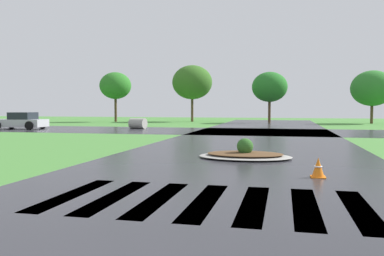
% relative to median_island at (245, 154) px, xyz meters
% --- Properties ---
extents(asphalt_roadway, '(9.34, 80.00, 0.01)m').
position_rel_median_island_xyz_m(asphalt_roadway, '(-0.14, -1.27, -0.13)').
color(asphalt_roadway, '#2B2B30').
rests_on(asphalt_roadway, ground).
extents(asphalt_cross_road, '(90.00, 8.41, 0.01)m').
position_rel_median_island_xyz_m(asphalt_cross_road, '(-0.14, 14.47, -0.13)').
color(asphalt_cross_road, '#2B2B30').
rests_on(asphalt_cross_road, ground).
extents(crosswalk_stripes, '(5.85, 3.04, 0.01)m').
position_rel_median_island_xyz_m(crosswalk_stripes, '(-0.14, -6.41, -0.13)').
color(crosswalk_stripes, white).
rests_on(crosswalk_stripes, ground).
extents(median_island, '(3.16, 2.14, 0.68)m').
position_rel_median_island_xyz_m(median_island, '(0.00, 0.00, 0.00)').
color(median_island, '#9E9B93').
rests_on(median_island, ground).
extents(car_white_sedan, '(4.06, 2.31, 1.30)m').
position_rel_median_island_xyz_m(car_white_sedan, '(-18.76, 13.86, 0.46)').
color(car_white_sedan, '#B7B7BF').
rests_on(car_white_sedan, ground).
extents(drainage_pipe_stack, '(1.42, 1.07, 0.83)m').
position_rel_median_island_xyz_m(drainage_pipe_stack, '(-9.96, 16.24, 0.28)').
color(drainage_pipe_stack, '#9E9B93').
rests_on(drainage_pipe_stack, ground).
extents(traffic_cone, '(0.36, 0.36, 0.50)m').
position_rel_median_island_xyz_m(traffic_cone, '(2.12, -3.34, 0.11)').
color(traffic_cone, orange).
rests_on(traffic_cone, ground).
extents(background_treeline, '(39.42, 6.53, 6.48)m').
position_rel_median_island_xyz_m(background_treeline, '(-0.56, 30.34, 3.81)').
color(background_treeline, '#4C3823').
rests_on(background_treeline, ground).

